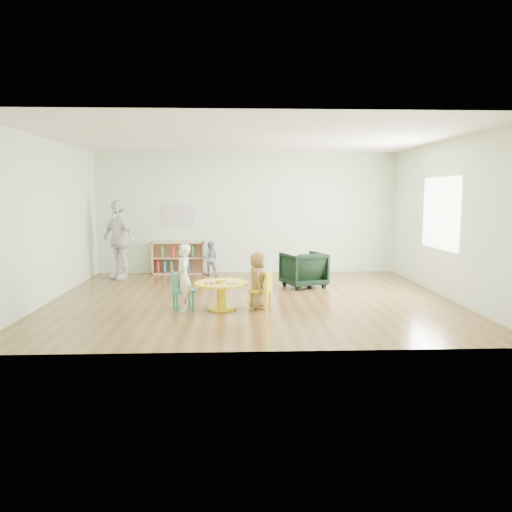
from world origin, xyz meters
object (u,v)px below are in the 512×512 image
(armchair, at_px, (304,270))
(child_left, at_px, (183,278))
(toddler, at_px, (210,258))
(activity_table, at_px, (221,291))
(kid_chair_left, at_px, (180,289))
(child_right, at_px, (257,280))
(bookshelf, at_px, (178,258))
(kid_chair_right, at_px, (263,289))
(adult_caretaker, at_px, (119,239))

(armchair, distance_m, child_left, 2.91)
(toddler, bearing_deg, activity_table, 99.11)
(child_left, bearing_deg, kid_chair_left, -154.61)
(kid_chair_left, relative_size, child_right, 0.65)
(activity_table, relative_size, bookshelf, 0.72)
(armchair, height_order, toddler, toddler)
(kid_chair_right, xyz_separation_m, child_right, (-0.09, 0.02, 0.14))
(adult_caretaker, bearing_deg, kid_chair_left, -20.66)
(armchair, relative_size, adult_caretaker, 0.45)
(kid_chair_right, bearing_deg, kid_chair_left, 109.73)
(kid_chair_left, bearing_deg, child_left, 16.43)
(activity_table, xyz_separation_m, adult_caretaker, (-2.31, 3.02, 0.56))
(kid_chair_left, distance_m, kid_chair_right, 1.34)
(activity_table, height_order, armchair, armchair)
(armchair, xyz_separation_m, toddler, (-1.93, 1.50, 0.04))
(kid_chair_right, distance_m, child_left, 1.29)
(armchair, height_order, child_left, child_left)
(kid_chair_left, xyz_separation_m, adult_caretaker, (-1.65, 3.01, 0.54))
(bookshelf, height_order, armchair, bookshelf)
(kid_chair_right, bearing_deg, child_right, 96.81)
(bookshelf, relative_size, toddler, 1.53)
(bookshelf, xyz_separation_m, adult_caretaker, (-1.21, -0.60, 0.50))
(toddler, bearing_deg, armchair, 145.46)
(bookshelf, bearing_deg, adult_caretaker, -153.48)
(kid_chair_left, height_order, armchair, armchair)
(kid_chair_left, bearing_deg, kid_chair_right, 71.51)
(kid_chair_right, xyz_separation_m, toddler, (-1.02, 3.35, 0.07))
(kid_chair_left, relative_size, bookshelf, 0.50)
(child_left, bearing_deg, toddler, 167.33)
(kid_chair_left, bearing_deg, adult_caretaker, -168.50)
(activity_table, xyz_separation_m, toddler, (-0.34, 3.33, 0.09))
(child_right, relative_size, adult_caretaker, 0.54)
(activity_table, bearing_deg, armchair, 48.92)
(armchair, height_order, child_right, child_right)
(armchair, relative_size, child_left, 0.72)
(activity_table, bearing_deg, bookshelf, 106.89)
(bookshelf, height_order, toddler, toddler)
(toddler, xyz_separation_m, adult_caretaker, (-1.97, -0.31, 0.47))
(armchair, bearing_deg, adult_caretaker, -37.31)
(kid_chair_right, distance_m, toddler, 3.50)
(kid_chair_right, xyz_separation_m, child_left, (-1.28, -0.06, 0.21))
(kid_chair_right, xyz_separation_m, adult_caretaker, (-2.99, 3.04, 0.54))
(kid_chair_left, bearing_deg, armchair, 111.71)
(kid_chair_left, xyz_separation_m, child_right, (1.24, -0.01, 0.14))
(bookshelf, bearing_deg, kid_chair_left, -83.03)
(adult_caretaker, bearing_deg, activity_table, -11.98)
(activity_table, bearing_deg, kid_chair_left, 179.43)
(activity_table, relative_size, armchair, 1.12)
(armchair, relative_size, child_right, 0.83)
(armchair, xyz_separation_m, child_right, (-1.01, -1.83, 0.11))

